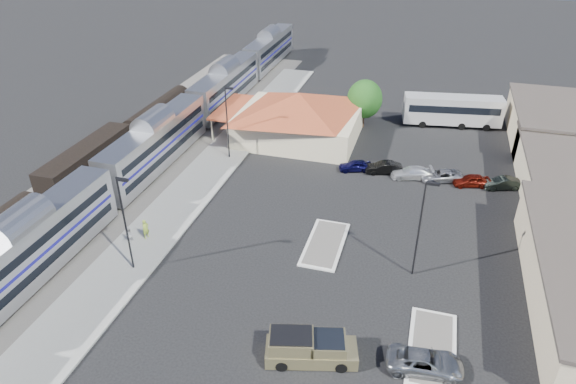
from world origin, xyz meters
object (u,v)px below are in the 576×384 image
(station_depot, at_px, (298,116))
(pickup_truck, at_px, (311,348))
(suv, at_px, (425,362))
(coach_bus, at_px, (453,109))

(station_depot, distance_m, pickup_truck, 36.87)
(pickup_truck, xyz_separation_m, suv, (7.57, 1.23, -0.31))
(suv, bearing_deg, pickup_truck, 93.78)
(pickup_truck, distance_m, coach_bus, 45.94)
(pickup_truck, relative_size, suv, 1.28)
(suv, height_order, coach_bus, coach_bus)
(station_depot, height_order, pickup_truck, station_depot)
(coach_bus, bearing_deg, suv, 169.81)
(suv, bearing_deg, coach_bus, -6.68)
(suv, bearing_deg, station_depot, 22.61)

